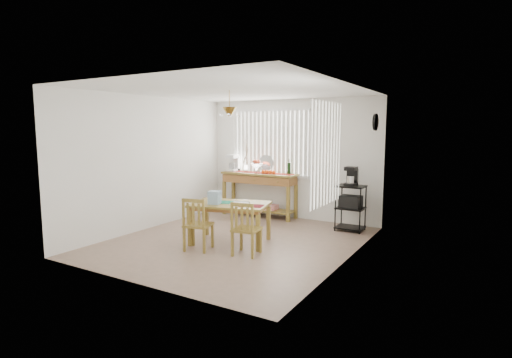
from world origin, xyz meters
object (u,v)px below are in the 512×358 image
Objects in this scene: dining_table at (230,208)px; chair_left at (197,224)px; chair_right at (246,229)px; sideboard at (260,184)px; cart_items at (352,177)px; wire_cart at (351,203)px.

dining_table is 1.69× the size of chair_left.
dining_table is 1.72× the size of chair_right.
sideboard is 2.18m from dining_table.
chair_right is at bearing -111.94° from cart_items.
chair_right is at bearing -37.57° from dining_table.
wire_cart is at bearing 67.98° from chair_right.
chair_right is (0.60, -0.46, -0.20)m from dining_table.
sideboard is 2.01× the size of chair_left.
sideboard reaches higher than chair_left.
chair_left is at bearing -124.92° from cart_items.
wire_cart reaches higher than dining_table.
chair_left is 1.02× the size of chair_right.
chair_left is (-1.75, -2.51, -0.63)m from cart_items.
cart_items is 2.59m from chair_right.
chair_left is at bearing -108.41° from dining_table.
chair_left is at bearing -125.02° from wire_cart.
chair_right is (0.81, 0.18, -0.01)m from chair_left.
chair_left reaches higher than dining_table.
wire_cart is at bearing -5.91° from sideboard.
wire_cart is 2.43× the size of cart_items.
wire_cart reaches higher than chair_right.
cart_items reaches higher than wire_cart.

